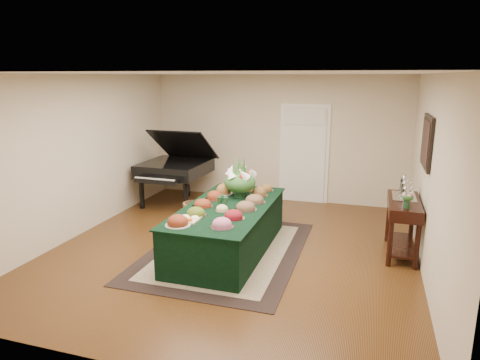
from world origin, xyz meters
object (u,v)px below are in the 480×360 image
(grand_piano, at_px, (175,168))
(mahogany_sideboard, at_px, (403,213))
(floral_centerpiece, at_px, (240,178))
(buffet_table, at_px, (228,228))

(grand_piano, relative_size, mahogany_sideboard, 1.35)
(floral_centerpiece, xyz_separation_m, grand_piano, (-1.92, 1.54, -0.26))
(grand_piano, height_order, mahogany_sideboard, grand_piano)
(buffet_table, height_order, mahogany_sideboard, mahogany_sideboard)
(buffet_table, relative_size, floral_centerpiece, 4.92)
(floral_centerpiece, distance_m, grand_piano, 2.47)
(floral_centerpiece, relative_size, mahogany_sideboard, 0.45)
(buffet_table, distance_m, grand_piano, 2.84)
(floral_centerpiece, xyz_separation_m, mahogany_sideboard, (2.54, 0.12, -0.38))
(grand_piano, bearing_deg, buffet_table, -47.76)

